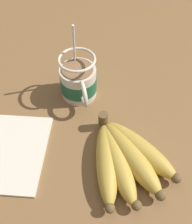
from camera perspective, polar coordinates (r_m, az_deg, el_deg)
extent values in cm
cube|color=brown|center=(57.12, 0.52, -1.30)|extent=(121.39, 121.39, 2.90)
cylinder|color=beige|center=(57.40, -4.02, 6.82)|extent=(8.11, 8.11, 7.68)
cylinder|color=#195638|center=(57.54, -4.01, 6.67)|extent=(8.31, 8.31, 3.63)
torus|color=beige|center=(52.94, -2.94, 4.18)|extent=(5.88, 0.90, 5.88)
cylinder|color=#846042|center=(54.72, -4.25, 9.77)|extent=(6.91, 6.91, 0.40)
torus|color=beige|center=(53.05, -4.41, 11.88)|extent=(8.11, 8.11, 0.60)
cylinder|color=silver|center=(55.63, -4.93, 12.81)|extent=(2.91, 0.50, 16.05)
ellipsoid|color=silver|center=(60.04, -4.18, 6.13)|extent=(3.00, 2.00, 0.80)
cylinder|color=brown|center=(51.48, 1.80, -1.57)|extent=(2.00, 2.00, 3.00)
ellipsoid|color=#B79338|center=(47.24, 2.43, -11.34)|extent=(17.21, 7.50, 3.93)
sphere|color=brown|center=(44.02, 3.16, -21.04)|extent=(1.77, 1.77, 1.77)
ellipsoid|color=#B79338|center=(47.47, 5.31, -11.04)|extent=(17.18, 4.50, 4.00)
sphere|color=brown|center=(44.57, 9.24, -20.30)|extent=(1.80, 1.80, 1.80)
ellipsoid|color=#B79338|center=(47.99, 7.94, -9.97)|extent=(17.77, 8.91, 4.34)
sphere|color=brown|center=(45.77, 14.53, -17.92)|extent=(1.95, 1.95, 1.95)
ellipsoid|color=#B79338|center=(49.08, 9.80, -8.28)|extent=(16.66, 12.14, 4.25)
sphere|color=brown|center=(47.81, 17.84, -14.17)|extent=(1.91, 1.91, 1.91)
cube|color=beige|center=(52.72, -18.16, -8.62)|extent=(20.55, 17.29, 0.60)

